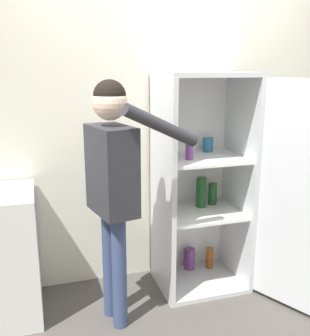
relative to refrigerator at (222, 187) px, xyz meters
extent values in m
cube|color=silver|center=(-0.32, 0.41, 0.45)|extent=(7.00, 0.06, 2.55)
cube|color=silver|center=(-0.13, 0.09, -0.81)|extent=(0.67, 0.55, 0.04)
cube|color=silver|center=(-0.13, 0.09, 0.83)|extent=(0.67, 0.55, 0.04)
cube|color=white|center=(-0.13, 0.35, 0.01)|extent=(0.67, 0.03, 1.60)
cube|color=silver|center=(-0.44, 0.09, 0.01)|extent=(0.04, 0.55, 1.60)
cube|color=silver|center=(0.19, 0.09, 0.01)|extent=(0.03, 0.55, 1.60)
cube|color=white|center=(-0.13, 0.09, -0.22)|extent=(0.60, 0.48, 0.02)
cube|color=white|center=(-0.13, 0.09, 0.21)|extent=(0.60, 0.48, 0.02)
cube|color=silver|center=(0.38, -0.48, 0.01)|extent=(0.34, 0.62, 1.60)
cylinder|color=#9E4C19|center=(-0.33, 0.20, -0.72)|extent=(0.06, 0.06, 0.15)
cylinder|color=#9E4C19|center=(0.03, 0.22, -0.70)|extent=(0.06, 0.06, 0.18)
cylinder|color=#1E5123|center=(0.03, 0.22, -0.12)|extent=(0.07, 0.07, 0.18)
cylinder|color=#1E5123|center=(-0.08, 0.19, -0.09)|extent=(0.08, 0.08, 0.24)
cylinder|color=#723884|center=(-0.14, 0.26, -0.70)|extent=(0.09, 0.09, 0.18)
cylinder|color=teal|center=(-0.01, 0.26, 0.28)|extent=(0.08, 0.08, 0.11)
cylinder|color=#723884|center=(-0.25, 0.03, 0.29)|extent=(0.06, 0.06, 0.14)
cylinder|color=#384770|center=(-0.89, -0.12, -0.43)|extent=(0.10, 0.10, 0.79)
cylinder|color=#384770|center=(-0.85, -0.27, -0.43)|extent=(0.10, 0.10, 0.79)
cube|color=#2D2D33|center=(-0.87, -0.19, 0.25)|extent=(0.29, 0.42, 0.56)
sphere|color=beige|center=(-0.87, -0.19, 0.67)|extent=(0.22, 0.22, 0.22)
sphere|color=black|center=(-0.87, -0.19, 0.71)|extent=(0.20, 0.20, 0.20)
cylinder|color=#2D2D33|center=(-0.92, 0.01, 0.22)|extent=(0.08, 0.08, 0.53)
cylinder|color=#2D2D33|center=(-0.59, -0.35, 0.53)|extent=(0.51, 0.19, 0.29)
camera|label=1|loc=(-1.32, -2.56, 0.87)|focal=42.00mm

